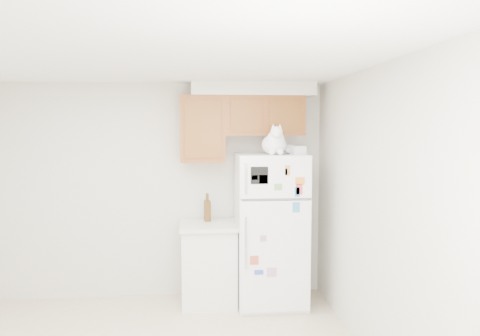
{
  "coord_description": "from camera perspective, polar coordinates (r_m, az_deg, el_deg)",
  "views": [
    {
      "loc": [
        0.42,
        -3.51,
        1.98
      ],
      "look_at": [
        0.9,
        1.55,
        1.55
      ],
      "focal_mm": 35.0,
      "sensor_mm": 36.0,
      "label": 1
    }
  ],
  "objects": [
    {
      "name": "storage_box_back",
      "position": [
        5.25,
        5.35,
        2.31
      ],
      "size": [
        0.21,
        0.18,
        0.1
      ],
      "primitive_type": "cube",
      "rotation": [
        0.0,
        0.0,
        0.32
      ],
      "color": "white",
      "rests_on": "refrigerator"
    },
    {
      "name": "storage_box_front",
      "position": [
        5.13,
        7.08,
        2.18
      ],
      "size": [
        0.18,
        0.15,
        0.09
      ],
      "primitive_type": "cube",
      "rotation": [
        0.0,
        0.0,
        0.33
      ],
      "color": "white",
      "rests_on": "refrigerator"
    },
    {
      "name": "room_shell",
      "position": [
        3.78,
        -9.91,
        0.08
      ],
      "size": [
        3.84,
        4.04,
        2.52
      ],
      "color": "beige",
      "rests_on": "ground_plane"
    },
    {
      "name": "cat",
      "position": [
        5.04,
        4.25,
        3.06
      ],
      "size": [
        0.32,
        0.47,
        0.33
      ],
      "color": "white",
      "rests_on": "refrigerator"
    },
    {
      "name": "base_counter",
      "position": [
        5.41,
        -3.8,
        -11.47
      ],
      "size": [
        0.64,
        0.64,
        0.92
      ],
      "color": "white",
      "rests_on": "ground_plane"
    },
    {
      "name": "refrigerator",
      "position": [
        5.3,
        3.74,
        -7.47
      ],
      "size": [
        0.76,
        0.78,
        1.7
      ],
      "color": "white",
      "rests_on": "ground_plane"
    },
    {
      "name": "bottle_amber",
      "position": [
        5.37,
        -3.96,
        -4.85
      ],
      "size": [
        0.07,
        0.07,
        0.32
      ],
      "primitive_type": null,
      "color": "#593814",
      "rests_on": "base_counter"
    },
    {
      "name": "bottle_green",
      "position": [
        5.45,
        -4.04,
        -4.7
      ],
      "size": [
        0.07,
        0.07,
        0.32
      ],
      "primitive_type": null,
      "color": "#19381E",
      "rests_on": "base_counter"
    }
  ]
}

